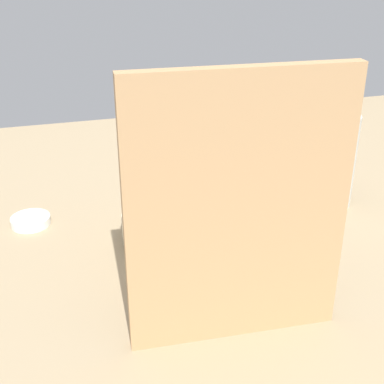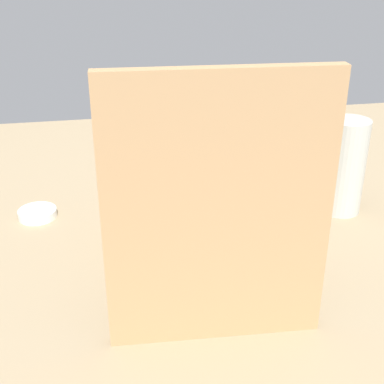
{
  "view_description": "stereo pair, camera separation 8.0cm",
  "coord_description": "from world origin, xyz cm",
  "px_view_note": "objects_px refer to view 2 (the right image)",
  "views": [
    {
      "loc": [
        21.12,
        80.81,
        48.63
      ],
      "look_at": [
        -1.59,
        1.19,
        8.62
      ],
      "focal_mm": 49.96,
      "sensor_mm": 36.0,
      "label": 1
    },
    {
      "loc": [
        13.32,
        82.63,
        48.63
      ],
      "look_at": [
        -1.59,
        1.19,
        8.62
      ],
      "focal_mm": 49.96,
      "sensor_mm": 36.0,
      "label": 2
    }
  ],
  "objects_px": {
    "thermos_tumbler": "(345,167)",
    "banana_bunch": "(189,194)",
    "jar_lid": "(38,213)",
    "orange_back_left": "(201,206)",
    "orange_back_right": "(220,189)",
    "orange_center": "(163,204)",
    "cutting_board": "(220,216)",
    "fruit_bowl": "(192,224)",
    "orange_front_right": "(157,187)",
    "orange_front_left": "(189,183)"
  },
  "relations": [
    {
      "from": "banana_bunch",
      "to": "jar_lid",
      "type": "relative_size",
      "value": 2.57
    },
    {
      "from": "orange_front_right",
      "to": "jar_lid",
      "type": "height_order",
      "value": "orange_front_right"
    },
    {
      "from": "orange_front_right",
      "to": "cutting_board",
      "type": "bearing_deg",
      "value": 98.25
    },
    {
      "from": "orange_center",
      "to": "cutting_board",
      "type": "distance_m",
      "value": 0.25
    },
    {
      "from": "fruit_bowl",
      "to": "orange_front_right",
      "type": "xyz_separation_m",
      "value": [
        0.06,
        -0.04,
        0.06
      ]
    },
    {
      "from": "banana_bunch",
      "to": "fruit_bowl",
      "type": "bearing_deg",
      "value": -107.9
    },
    {
      "from": "orange_back_left",
      "to": "jar_lid",
      "type": "height_order",
      "value": "orange_back_left"
    },
    {
      "from": "cutting_board",
      "to": "jar_lid",
      "type": "distance_m",
      "value": 0.5
    },
    {
      "from": "orange_front_left",
      "to": "orange_center",
      "type": "bearing_deg",
      "value": 52.47
    },
    {
      "from": "jar_lid",
      "to": "orange_back_left",
      "type": "bearing_deg",
      "value": 148.93
    },
    {
      "from": "orange_back_left",
      "to": "thermos_tumbler",
      "type": "relative_size",
      "value": 0.41
    },
    {
      "from": "jar_lid",
      "to": "orange_back_right",
      "type": "bearing_deg",
      "value": 161.09
    },
    {
      "from": "orange_center",
      "to": "orange_back_right",
      "type": "xyz_separation_m",
      "value": [
        -0.11,
        -0.04,
        0.0
      ]
    },
    {
      "from": "orange_front_left",
      "to": "orange_back_left",
      "type": "bearing_deg",
      "value": 91.95
    },
    {
      "from": "banana_bunch",
      "to": "cutting_board",
      "type": "distance_m",
      "value": 0.24
    },
    {
      "from": "thermos_tumbler",
      "to": "banana_bunch",
      "type": "bearing_deg",
      "value": 14.03
    },
    {
      "from": "orange_back_right",
      "to": "banana_bunch",
      "type": "xyz_separation_m",
      "value": [
        0.06,
        0.04,
        0.02
      ]
    },
    {
      "from": "jar_lid",
      "to": "cutting_board",
      "type": "bearing_deg",
      "value": 124.5
    },
    {
      "from": "thermos_tumbler",
      "to": "jar_lid",
      "type": "relative_size",
      "value": 2.55
    },
    {
      "from": "orange_back_right",
      "to": "thermos_tumbler",
      "type": "height_order",
      "value": "thermos_tumbler"
    },
    {
      "from": "orange_back_right",
      "to": "fruit_bowl",
      "type": "bearing_deg",
      "value": 8.41
    },
    {
      "from": "orange_back_left",
      "to": "banana_bunch",
      "type": "xyz_separation_m",
      "value": [
        0.02,
        -0.02,
        0.02
      ]
    },
    {
      "from": "orange_front_right",
      "to": "jar_lid",
      "type": "xyz_separation_m",
      "value": [
        0.22,
        -0.09,
        -0.08
      ]
    },
    {
      "from": "orange_front_left",
      "to": "orange_back_right",
      "type": "xyz_separation_m",
      "value": [
        -0.05,
        0.03,
        0.0
      ]
    },
    {
      "from": "cutting_board",
      "to": "jar_lid",
      "type": "xyz_separation_m",
      "value": [
        0.26,
        -0.38,
        -0.17
      ]
    },
    {
      "from": "orange_back_left",
      "to": "thermos_tumbler",
      "type": "height_order",
      "value": "thermos_tumbler"
    },
    {
      "from": "orange_back_right",
      "to": "orange_center",
      "type": "bearing_deg",
      "value": 20.57
    },
    {
      "from": "cutting_board",
      "to": "fruit_bowl",
      "type": "bearing_deg",
      "value": -89.82
    },
    {
      "from": "banana_bunch",
      "to": "orange_back_left",
      "type": "bearing_deg",
      "value": 132.22
    },
    {
      "from": "banana_bunch",
      "to": "thermos_tumbler",
      "type": "bearing_deg",
      "value": -165.97
    },
    {
      "from": "jar_lid",
      "to": "orange_front_right",
      "type": "bearing_deg",
      "value": 158.8
    },
    {
      "from": "orange_center",
      "to": "orange_back_left",
      "type": "xyz_separation_m",
      "value": [
        -0.06,
        0.02,
        0.0
      ]
    },
    {
      "from": "orange_front_right",
      "to": "banana_bunch",
      "type": "relative_size",
      "value": 0.41
    },
    {
      "from": "orange_front_left",
      "to": "orange_center",
      "type": "height_order",
      "value": "same"
    },
    {
      "from": "cutting_board",
      "to": "thermos_tumbler",
      "type": "distance_m",
      "value": 0.45
    },
    {
      "from": "orange_front_left",
      "to": "orange_front_right",
      "type": "bearing_deg",
      "value": 6.72
    },
    {
      "from": "orange_front_right",
      "to": "thermos_tumbler",
      "type": "bearing_deg",
      "value": -178.32
    },
    {
      "from": "orange_front_left",
      "to": "orange_back_left",
      "type": "relative_size",
      "value": 1.0
    },
    {
      "from": "cutting_board",
      "to": "thermos_tumbler",
      "type": "xyz_separation_m",
      "value": [
        -0.32,
        -0.31,
        -0.09
      ]
    },
    {
      "from": "orange_front_right",
      "to": "jar_lid",
      "type": "relative_size",
      "value": 1.05
    },
    {
      "from": "cutting_board",
      "to": "orange_front_left",
      "type": "bearing_deg",
      "value": -89.86
    },
    {
      "from": "orange_back_left",
      "to": "orange_back_right",
      "type": "height_order",
      "value": "same"
    },
    {
      "from": "orange_back_left",
      "to": "cutting_board",
      "type": "height_order",
      "value": "cutting_board"
    },
    {
      "from": "orange_front_left",
      "to": "orange_back_right",
      "type": "bearing_deg",
      "value": 144.98
    },
    {
      "from": "orange_center",
      "to": "banana_bunch",
      "type": "xyz_separation_m",
      "value": [
        -0.04,
        0.0,
        0.02
      ]
    },
    {
      "from": "orange_back_left",
      "to": "orange_back_right",
      "type": "xyz_separation_m",
      "value": [
        -0.05,
        -0.06,
        0.0
      ]
    },
    {
      "from": "orange_center",
      "to": "jar_lid",
      "type": "xyz_separation_m",
      "value": [
        0.22,
        -0.15,
        -0.08
      ]
    },
    {
      "from": "orange_front_right",
      "to": "thermos_tumbler",
      "type": "relative_size",
      "value": 0.41
    },
    {
      "from": "orange_front_right",
      "to": "orange_back_left",
      "type": "distance_m",
      "value": 0.11
    },
    {
      "from": "orange_center",
      "to": "orange_back_right",
      "type": "bearing_deg",
      "value": -159.43
    }
  ]
}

